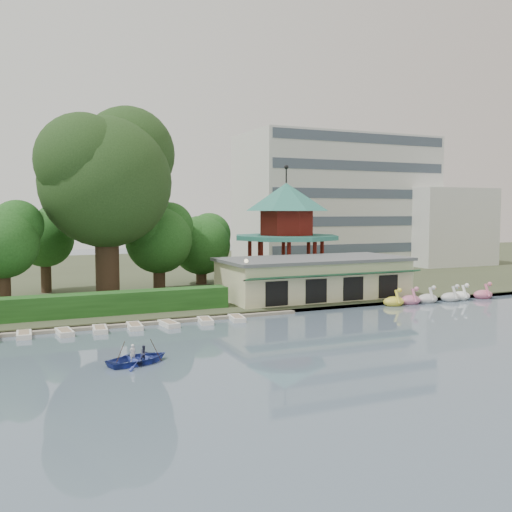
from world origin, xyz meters
TOP-DOWN VIEW (x-y plane):
  - ground_plane at (0.00, 0.00)m, footprint 220.00×220.00m
  - shore at (0.00, 52.00)m, footprint 220.00×70.00m
  - embankment at (0.00, 17.30)m, footprint 220.00×0.60m
  - dock at (-12.00, 17.20)m, footprint 34.00×1.60m
  - boathouse at (10.00, 21.97)m, footprint 18.60×9.39m
  - pavilion at (12.00, 32.00)m, footprint 12.40×12.40m
  - office_building at (32.67, 49.00)m, footprint 38.00×18.00m
  - hedge at (-15.00, 20.50)m, footprint 30.00×2.00m
  - lamp_post at (1.50, 19.00)m, footprint 0.36×0.36m
  - big_tree at (-8.83, 28.20)m, footprint 13.50×12.58m
  - small_trees at (-10.25, 31.99)m, footprint 39.68×16.58m
  - swan_boats at (20.94, 16.49)m, footprint 13.35×2.00m
  - moored_rowboats at (-14.03, 15.75)m, footprint 27.70×2.74m
  - rowboat_with_passengers at (-10.92, 5.78)m, footprint 6.08×5.10m

SIDE VIEW (x-z plane):
  - ground_plane at x=0.00m, z-range 0.00..0.00m
  - dock at x=-12.00m, z-range 0.00..0.24m
  - embankment at x=0.00m, z-range 0.00..0.30m
  - moored_rowboats at x=-14.03m, z-range 0.00..0.36m
  - shore at x=0.00m, z-range 0.00..0.40m
  - swan_boats at x=20.94m, z-range -0.56..1.35m
  - rowboat_with_passengers at x=-10.92m, z-range -0.46..1.55m
  - hedge at x=-15.00m, z-range 0.40..2.20m
  - boathouse at x=10.00m, z-range 0.42..4.32m
  - lamp_post at x=1.50m, z-range 1.20..5.48m
  - small_trees at x=-10.25m, z-range 1.27..10.74m
  - pavilion at x=12.00m, z-range 0.73..14.23m
  - office_building at x=32.67m, z-range -0.27..19.73m
  - big_tree at x=-8.83m, z-range 3.19..21.86m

